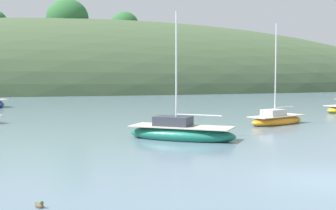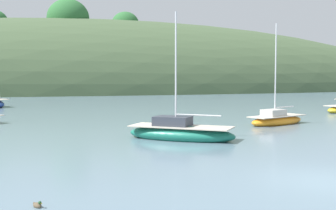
{
  "view_description": "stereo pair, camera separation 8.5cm",
  "coord_description": "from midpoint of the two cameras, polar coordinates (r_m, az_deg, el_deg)",
  "views": [
    {
      "loc": [
        -8.99,
        -12.78,
        3.59
      ],
      "look_at": [
        0.0,
        20.0,
        1.2
      ],
      "focal_mm": 47.77,
      "sensor_mm": 36.0,
      "label": 1
    },
    {
      "loc": [
        -8.9,
        -12.8,
        3.59
      ],
      "look_at": [
        0.0,
        20.0,
        1.2
      ],
      "focal_mm": 47.77,
      "sensor_mm": 36.0,
      "label": 2
    }
  ],
  "objects": [
    {
      "name": "sailboat_cream_ketch",
      "position": [
        32.68,
        13.62,
        -1.82
      ],
      "size": [
        5.33,
        3.56,
        7.28
      ],
      "color": "orange",
      "rests_on": "ground"
    },
    {
      "name": "far_shoreline_hill",
      "position": [
        90.23,
        -9.65,
        1.73
      ],
      "size": [
        150.0,
        36.0,
        32.25
      ],
      "color": "#425638",
      "rests_on": "ground"
    },
    {
      "name": "ground_plane",
      "position": [
        16.01,
        19.38,
        -9.17
      ],
      "size": [
        400.0,
        400.0,
        0.0
      ],
      "primitive_type": "plane",
      "color": "slate"
    },
    {
      "name": "duck_trailing",
      "position": [
        12.8,
        -16.28,
        -12.2
      ],
      "size": [
        0.32,
        0.4,
        0.24
      ],
      "color": "brown",
      "rests_on": "ground"
    },
    {
      "name": "sailboat_blue_center",
      "position": [
        24.49,
        1.51,
        -3.54
      ],
      "size": [
        6.12,
        5.28,
        7.16
      ],
      "color": "#196B56",
      "rests_on": "ground"
    }
  ]
}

